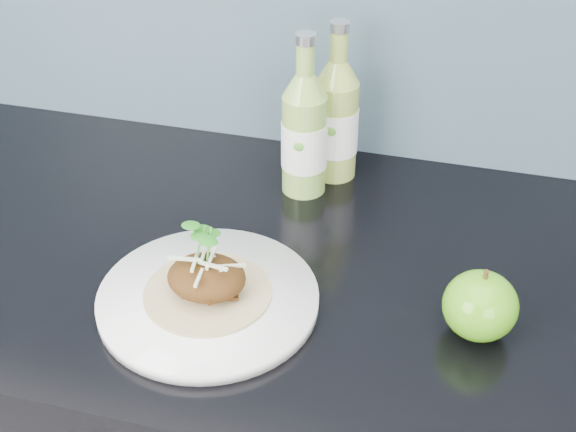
% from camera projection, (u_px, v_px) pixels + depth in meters
% --- Properties ---
extents(dinner_plate, '(0.29, 0.29, 0.02)m').
position_uv_depth(dinner_plate, '(208.00, 299.00, 0.93)').
color(dinner_plate, white).
rests_on(dinner_plate, kitchen_counter).
extents(pork_taco, '(0.15, 0.15, 0.10)m').
position_uv_depth(pork_taco, '(206.00, 275.00, 0.91)').
color(pork_taco, '#A1895C').
rests_on(pork_taco, dinner_plate).
extents(green_apple, '(0.11, 0.11, 0.09)m').
position_uv_depth(green_apple, '(480.00, 306.00, 0.87)').
color(green_apple, '#30830E').
rests_on(green_apple, kitchen_counter).
extents(cider_bottle_left, '(0.07, 0.07, 0.23)m').
position_uv_depth(cider_bottle_left, '(304.00, 134.00, 1.09)').
color(cider_bottle_left, '#82AC48').
rests_on(cider_bottle_left, kitchen_counter).
extents(cider_bottle_right, '(0.08, 0.08, 0.23)m').
position_uv_depth(cider_bottle_right, '(336.00, 120.00, 1.12)').
color(cider_bottle_right, '#99AD48').
rests_on(cider_bottle_right, kitchen_counter).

